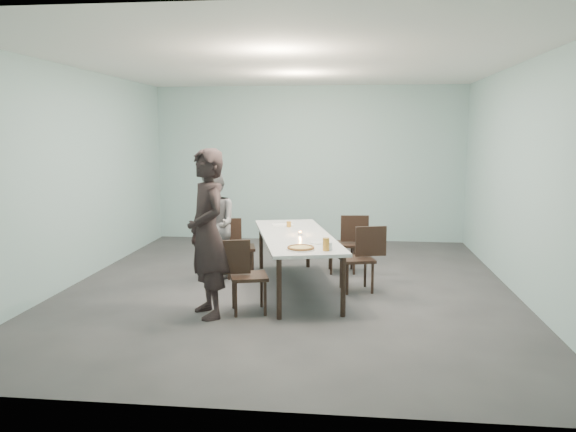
# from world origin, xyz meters

# --- Properties ---
(ground) EXTENTS (7.00, 7.00, 0.00)m
(ground) POSITION_xyz_m (0.00, 0.00, 0.00)
(ground) COLOR #333335
(ground) RESTS_ON ground
(room_shell) EXTENTS (6.02, 7.02, 3.01)m
(room_shell) POSITION_xyz_m (0.00, 0.00, 2.03)
(room_shell) COLOR #92B8B8
(room_shell) RESTS_ON ground
(table) EXTENTS (1.50, 2.74, 0.75)m
(table) POSITION_xyz_m (0.11, -0.09, 0.69)
(table) COLOR white
(table) RESTS_ON ground
(chair_near_left) EXTENTS (0.65, 0.52, 0.87)m
(chair_near_left) POSITION_xyz_m (-0.42, -1.17, 0.50)
(chair_near_left) COLOR black
(chair_near_left) RESTS_ON ground
(chair_far_left) EXTENTS (0.65, 0.50, 0.87)m
(chair_far_left) POSITION_xyz_m (-0.85, 0.46, 0.50)
(chair_far_left) COLOR black
(chair_far_left) RESTS_ON ground
(chair_near_right) EXTENTS (0.65, 0.51, 0.87)m
(chair_near_right) POSITION_xyz_m (1.00, -0.07, 0.50)
(chair_near_right) COLOR black
(chair_near_right) RESTS_ON ground
(chair_far_right) EXTENTS (0.63, 0.46, 0.87)m
(chair_far_right) POSITION_xyz_m (0.79, 0.93, 0.50)
(chair_far_right) COLOR black
(chair_far_right) RESTS_ON ground
(diner_near) EXTENTS (0.77, 0.84, 1.93)m
(diner_near) POSITION_xyz_m (-0.79, -1.32, 0.96)
(diner_near) COLOR black
(diner_near) RESTS_ON ground
(diner_far) EXTENTS (0.93, 0.97, 1.57)m
(diner_far) POSITION_xyz_m (-1.13, 0.33, 0.78)
(diner_far) COLOR slate
(diner_far) RESTS_ON ground
(pizza) EXTENTS (0.34, 0.34, 0.04)m
(pizza) POSITION_xyz_m (0.26, -1.07, 0.77)
(pizza) COLOR white
(pizza) RESTS_ON table
(side_plate) EXTENTS (0.18, 0.18, 0.01)m
(side_plate) POSITION_xyz_m (0.43, -0.66, 0.76)
(side_plate) COLOR white
(side_plate) RESTS_ON table
(beer_glass) EXTENTS (0.08, 0.08, 0.15)m
(beer_glass) POSITION_xyz_m (0.55, -1.10, 0.82)
(beer_glass) COLOR #C4832B
(beer_glass) RESTS_ON table
(water_tumbler) EXTENTS (0.08, 0.08, 0.09)m
(water_tumbler) POSITION_xyz_m (0.58, -1.05, 0.80)
(water_tumbler) COLOR silver
(water_tumbler) RESTS_ON table
(tealight) EXTENTS (0.06, 0.06, 0.05)m
(tealight) POSITION_xyz_m (0.17, -0.13, 0.77)
(tealight) COLOR silver
(tealight) RESTS_ON table
(amber_tumbler) EXTENTS (0.07, 0.07, 0.08)m
(amber_tumbler) POSITION_xyz_m (-0.06, 0.51, 0.79)
(amber_tumbler) COLOR #C4832B
(amber_tumbler) RESTS_ON table
(menu) EXTENTS (0.34, 0.29, 0.01)m
(menu) POSITION_xyz_m (-0.17, 0.68, 0.75)
(menu) COLOR silver
(menu) RESTS_ON table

